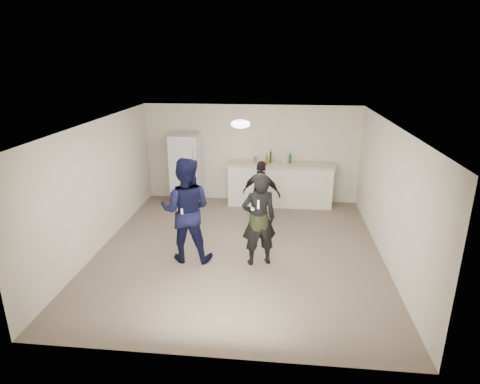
# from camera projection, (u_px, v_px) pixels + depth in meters

# --- Properties ---
(floor) EXTENTS (6.00, 6.00, 0.00)m
(floor) POSITION_uv_depth(u_px,v_px,m) (239.00, 250.00, 7.93)
(floor) COLOR #6B5B4C
(floor) RESTS_ON ground
(ceiling) EXTENTS (6.00, 6.00, 0.00)m
(ceiling) POSITION_uv_depth(u_px,v_px,m) (239.00, 124.00, 7.13)
(ceiling) COLOR silver
(ceiling) RESTS_ON wall_back
(wall_back) EXTENTS (6.00, 0.00, 6.00)m
(wall_back) POSITION_uv_depth(u_px,v_px,m) (251.00, 154.00, 10.35)
(wall_back) COLOR beige
(wall_back) RESTS_ON floor
(wall_front) EXTENTS (6.00, 0.00, 6.00)m
(wall_front) POSITION_uv_depth(u_px,v_px,m) (212.00, 271.00, 4.70)
(wall_front) COLOR beige
(wall_front) RESTS_ON floor
(wall_left) EXTENTS (0.00, 6.00, 6.00)m
(wall_left) POSITION_uv_depth(u_px,v_px,m) (99.00, 186.00, 7.80)
(wall_left) COLOR beige
(wall_left) RESTS_ON floor
(wall_right) EXTENTS (0.00, 6.00, 6.00)m
(wall_right) POSITION_uv_depth(u_px,v_px,m) (390.00, 195.00, 7.26)
(wall_right) COLOR beige
(wall_right) RESTS_ON floor
(counter) EXTENTS (2.60, 0.56, 1.05)m
(counter) POSITION_uv_depth(u_px,v_px,m) (280.00, 185.00, 10.20)
(counter) COLOR silver
(counter) RESTS_ON floor
(counter_top) EXTENTS (2.68, 0.64, 0.04)m
(counter_top) POSITION_uv_depth(u_px,v_px,m) (280.00, 164.00, 10.03)
(counter_top) COLOR beige
(counter_top) RESTS_ON counter
(fridge) EXTENTS (0.70, 0.70, 1.80)m
(fridge) POSITION_uv_depth(u_px,v_px,m) (186.00, 169.00, 10.25)
(fridge) COLOR silver
(fridge) RESTS_ON floor
(fridge_handle) EXTENTS (0.02, 0.02, 0.60)m
(fridge_handle) POSITION_uv_depth(u_px,v_px,m) (193.00, 158.00, 9.75)
(fridge_handle) COLOR white
(fridge_handle) RESTS_ON fridge
(ceiling_dome) EXTENTS (0.36, 0.36, 0.16)m
(ceiling_dome) POSITION_uv_depth(u_px,v_px,m) (241.00, 124.00, 7.42)
(ceiling_dome) COLOR white
(ceiling_dome) RESTS_ON ceiling
(shaker) EXTENTS (0.08, 0.08, 0.17)m
(shaker) POSITION_uv_depth(u_px,v_px,m) (255.00, 160.00, 10.05)
(shaker) COLOR #B6B6BB
(shaker) RESTS_ON counter_top
(man) EXTENTS (0.98, 0.77, 1.96)m
(man) POSITION_uv_depth(u_px,v_px,m) (186.00, 210.00, 7.30)
(man) COLOR #0E113D
(man) RESTS_ON floor
(woman) EXTENTS (0.73, 0.59, 1.74)m
(woman) POSITION_uv_depth(u_px,v_px,m) (259.00, 220.00, 7.17)
(woman) COLOR black
(woman) RESTS_ON floor
(camo_shorts) EXTENTS (0.34, 0.34, 0.28)m
(camo_shorts) POSITION_uv_depth(u_px,v_px,m) (259.00, 220.00, 7.18)
(camo_shorts) COLOR #2A3317
(camo_shorts) RESTS_ON woman
(spectator) EXTENTS (0.93, 0.57, 1.49)m
(spectator) POSITION_uv_depth(u_px,v_px,m) (261.00, 194.00, 8.90)
(spectator) COLOR black
(spectator) RESTS_ON floor
(remote_man) EXTENTS (0.04, 0.04, 0.15)m
(remote_man) POSITION_uv_depth(u_px,v_px,m) (182.00, 212.00, 7.02)
(remote_man) COLOR silver
(remote_man) RESTS_ON man
(nunchuk_man) EXTENTS (0.07, 0.07, 0.07)m
(nunchuk_man) POSITION_uv_depth(u_px,v_px,m) (189.00, 216.00, 7.05)
(nunchuk_man) COLOR white
(nunchuk_man) RESTS_ON man
(remote_woman) EXTENTS (0.04, 0.04, 0.15)m
(remote_woman) POSITION_uv_depth(u_px,v_px,m) (258.00, 204.00, 6.81)
(remote_woman) COLOR white
(remote_woman) RESTS_ON woman
(nunchuk_woman) EXTENTS (0.07, 0.07, 0.07)m
(nunchuk_woman) POSITION_uv_depth(u_px,v_px,m) (253.00, 209.00, 6.88)
(nunchuk_woman) COLOR silver
(nunchuk_woman) RESTS_ON woman
(bottle_cluster) EXTENTS (0.65, 0.24, 0.27)m
(bottle_cluster) POSITION_uv_depth(u_px,v_px,m) (278.00, 160.00, 9.97)
(bottle_cluster) COLOR #154B18
(bottle_cluster) RESTS_ON counter_top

